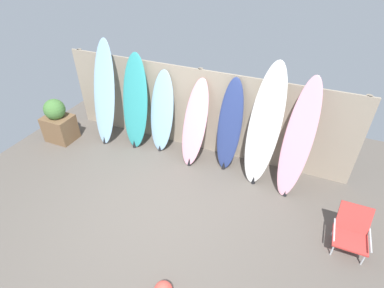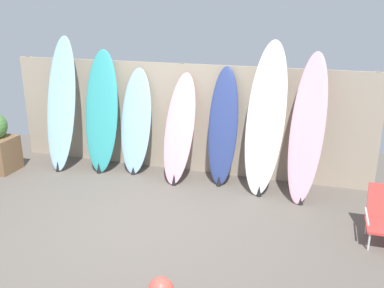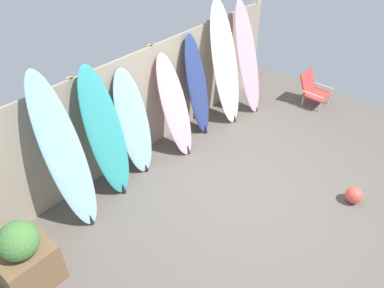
{
  "view_description": "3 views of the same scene",
  "coord_description": "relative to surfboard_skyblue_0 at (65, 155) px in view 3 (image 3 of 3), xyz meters",
  "views": [
    {
      "loc": [
        1.99,
        -3.01,
        3.91
      ],
      "look_at": [
        0.35,
        0.8,
        0.96
      ],
      "focal_mm": 28.0,
      "sensor_mm": 36.0,
      "label": 1
    },
    {
      "loc": [
        2.12,
        -4.47,
        2.76
      ],
      "look_at": [
        0.48,
        0.93,
        0.85
      ],
      "focal_mm": 40.0,
      "sensor_mm": 36.0,
      "label": 2
    },
    {
      "loc": [
        -3.68,
        -2.08,
        4.09
      ],
      "look_at": [
        -0.47,
        0.76,
        0.8
      ],
      "focal_mm": 35.0,
      "sensor_mm": 36.0,
      "label": 3
    }
  ],
  "objects": [
    {
      "name": "planter_box",
      "position": [
        -1.0,
        -0.5,
        -0.64
      ],
      "size": [
        0.61,
        0.5,
        1.0
      ],
      "color": "brown",
      "rests_on": "ground"
    },
    {
      "name": "beach_ball",
      "position": [
        2.84,
        -2.84,
        -0.96
      ],
      "size": [
        0.25,
        0.25,
        0.25
      ],
      "primitive_type": "sphere",
      "color": "#E54C3F",
      "rests_on": "ground"
    },
    {
      "name": "surfboard_navy_4",
      "position": [
        2.74,
        0.14,
        -0.19
      ],
      "size": [
        0.46,
        0.5,
        1.81
      ],
      "color": "navy",
      "rests_on": "ground"
    },
    {
      "name": "surfboard_teal_1",
      "position": [
        0.7,
        0.08,
        -0.09
      ],
      "size": [
        0.6,
        0.56,
        2.01
      ],
      "color": "teal",
      "rests_on": "ground"
    },
    {
      "name": "surfboard_white_5",
      "position": [
        3.4,
        0.05,
        0.02
      ],
      "size": [
        0.66,
        0.77,
        2.23
      ],
      "color": "white",
      "rests_on": "ground"
    },
    {
      "name": "ground",
      "position": [
        2.0,
        -1.56,
        -1.09
      ],
      "size": [
        7.68,
        7.68,
        0.0
      ],
      "primitive_type": "plane",
      "color": "#5B544C"
    },
    {
      "name": "fence_back",
      "position": [
        2.0,
        0.45,
        -0.19
      ],
      "size": [
        6.08,
        0.11,
        1.8
      ],
      "color": "gray",
      "rests_on": "ground"
    },
    {
      "name": "beach_chair",
      "position": [
        5.03,
        -1.02,
        -0.76
      ],
      "size": [
        0.5,
        0.56,
        0.65
      ],
      "rotation": [
        0.0,
        0.0,
        -0.03
      ],
      "color": "silver",
      "rests_on": "ground"
    },
    {
      "name": "surfboard_pink_6",
      "position": [
        4.0,
        -0.04,
        -0.06
      ],
      "size": [
        0.57,
        0.79,
        2.09
      ],
      "color": "pink",
      "rests_on": "ground"
    },
    {
      "name": "surfboard_skyblue_2",
      "position": [
        1.27,
        0.17,
        -0.24
      ],
      "size": [
        0.56,
        0.49,
        1.72
      ],
      "color": "#8CB7D6",
      "rests_on": "ground"
    },
    {
      "name": "surfboard_skyblue_0",
      "position": [
        0.0,
        0.0,
        0.0
      ],
      "size": [
        0.54,
        0.66,
        2.21
      ],
      "color": "#8CB7D6",
      "rests_on": "ground"
    },
    {
      "name": "surfboard_pink_3",
      "position": [
        2.07,
        0.05,
        -0.26
      ],
      "size": [
        0.54,
        0.72,
        1.69
      ],
      "color": "pink",
      "rests_on": "ground"
    }
  ]
}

